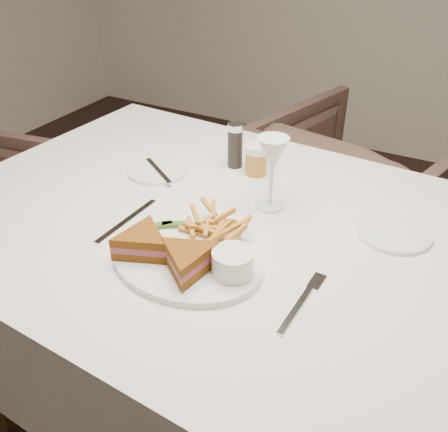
% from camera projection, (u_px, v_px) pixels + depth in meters
% --- Properties ---
extents(table, '(1.48, 1.04, 0.75)m').
position_uv_depth(table, '(233.00, 342.00, 1.32)').
color(table, silver).
rests_on(table, ground).
extents(chair_far, '(0.86, 0.83, 0.73)m').
position_uv_depth(chair_far, '(360.00, 190.00, 2.03)').
color(chair_far, '#4D372F').
rests_on(chair_far, ground).
extents(table_setting, '(0.78, 0.64, 0.18)m').
position_uv_depth(table_setting, '(215.00, 223.00, 1.06)').
color(table_setting, white).
rests_on(table_setting, table).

